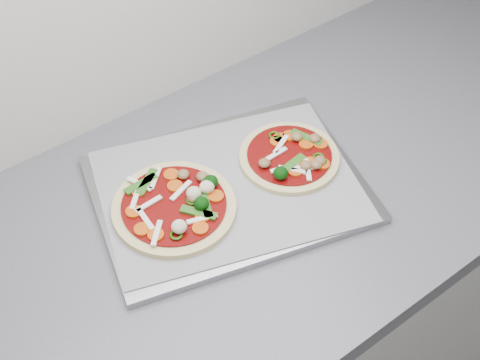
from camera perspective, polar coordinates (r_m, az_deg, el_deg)
countertop at (r=1.06m, az=-4.55°, el=-5.29°), size 3.60×0.60×0.04m
baking_tray at (r=1.09m, az=-0.99°, el=-0.78°), size 0.49×0.41×0.01m
parchment at (r=1.08m, az=-0.99°, el=-0.50°), size 0.48×0.41×0.00m
pizza_left at (r=1.05m, az=-5.45°, el=-2.16°), size 0.24×0.24×0.03m
pizza_right at (r=1.12m, az=4.39°, el=2.01°), size 0.18×0.18×0.03m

